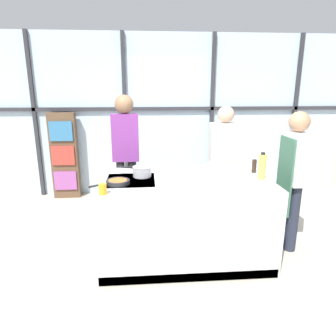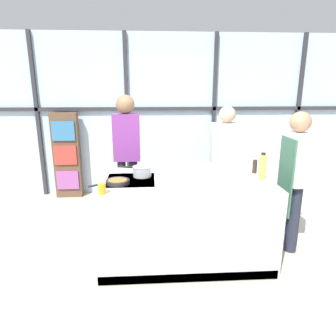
% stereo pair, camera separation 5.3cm
% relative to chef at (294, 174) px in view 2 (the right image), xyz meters
% --- Properties ---
extents(ground_plane, '(18.00, 18.00, 0.00)m').
position_rel_chef_xyz_m(ground_plane, '(-1.29, -0.11, -0.94)').
color(ground_plane, '#BCB29E').
extents(back_window_wall, '(6.40, 0.10, 2.80)m').
position_rel_chef_xyz_m(back_window_wall, '(-1.29, 2.15, 0.47)').
color(back_window_wall, silver).
rests_on(back_window_wall, ground_plane).
extents(bookshelf, '(0.45, 0.19, 1.49)m').
position_rel_chef_xyz_m(bookshelf, '(-3.12, 1.96, -0.19)').
color(bookshelf, brown).
rests_on(bookshelf, ground_plane).
extents(demo_island, '(1.87, 1.05, 0.93)m').
position_rel_chef_xyz_m(demo_island, '(-1.29, -0.11, -0.47)').
color(demo_island, silver).
rests_on(demo_island, ground_plane).
extents(chef, '(0.23, 0.42, 1.65)m').
position_rel_chef_xyz_m(chef, '(0.00, 0.00, 0.00)').
color(chef, '#232838').
rests_on(chef, ground_plane).
extents(spectator_far_left, '(0.37, 0.25, 1.81)m').
position_rel_chef_xyz_m(spectator_far_left, '(-1.99, 0.90, 0.14)').
color(spectator_far_left, black).
rests_on(spectator_far_left, ground_plane).
extents(spectator_center_left, '(0.42, 0.23, 1.66)m').
position_rel_chef_xyz_m(spectator_center_left, '(-0.59, 0.90, 0.01)').
color(spectator_center_left, '#232838').
rests_on(spectator_center_left, ground_plane).
extents(frying_pan, '(0.40, 0.31, 0.04)m').
position_rel_chef_xyz_m(frying_pan, '(-2.01, -0.24, 0.02)').
color(frying_pan, '#232326').
rests_on(frying_pan, demo_island).
extents(saucepan, '(0.38, 0.21, 0.12)m').
position_rel_chef_xyz_m(saucepan, '(-1.76, 0.02, 0.06)').
color(saucepan, silver).
rests_on(saucepan, demo_island).
extents(white_plate, '(0.26, 0.26, 0.01)m').
position_rel_chef_xyz_m(white_plate, '(-0.90, -0.46, 0.00)').
color(white_plate, white).
rests_on(white_plate, demo_island).
extents(mixing_bowl, '(0.21, 0.21, 0.06)m').
position_rel_chef_xyz_m(mixing_bowl, '(-0.91, 0.29, 0.02)').
color(mixing_bowl, silver).
rests_on(mixing_bowl, demo_island).
extents(oil_bottle, '(0.08, 0.08, 0.30)m').
position_rel_chef_xyz_m(oil_bottle, '(-0.45, -0.18, 0.13)').
color(oil_bottle, '#E0CC4C').
rests_on(oil_bottle, demo_island).
extents(pepper_grinder, '(0.05, 0.05, 0.19)m').
position_rel_chef_xyz_m(pepper_grinder, '(-0.44, 0.08, 0.08)').
color(pepper_grinder, '#332319').
rests_on(pepper_grinder, demo_island).
extents(juice_glass_near, '(0.08, 0.08, 0.10)m').
position_rel_chef_xyz_m(juice_glass_near, '(-2.12, -0.53, 0.05)').
color(juice_glass_near, orange).
rests_on(juice_glass_near, demo_island).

